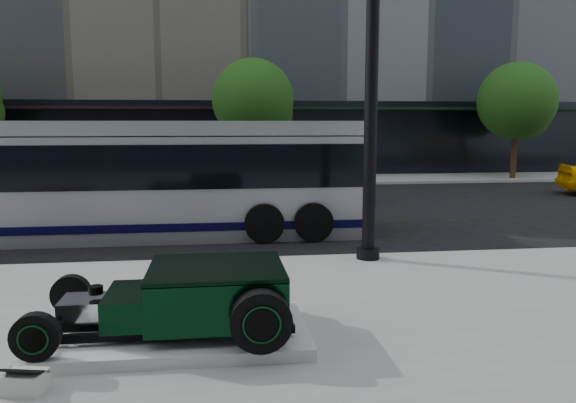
{
  "coord_description": "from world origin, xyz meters",
  "views": [
    {
      "loc": [
        -0.74,
        -13.37,
        2.9
      ],
      "look_at": [
        0.78,
        -1.51,
        1.2
      ],
      "focal_mm": 35.0,
      "sensor_mm": 36.0,
      "label": 1
    }
  ],
  "objects": [
    {
      "name": "ground",
      "position": [
        0.0,
        0.0,
        0.0
      ],
      "size": [
        120.0,
        120.0,
        0.0
      ],
      "primitive_type": "plane",
      "color": "black",
      "rests_on": "ground"
    },
    {
      "name": "sidewalk_far",
      "position": [
        0.0,
        14.0,
        0.06
      ],
      "size": [
        70.0,
        4.0,
        0.12
      ],
      "primitive_type": "cube",
      "color": "gray",
      "rests_on": "ground"
    },
    {
      "name": "street_trees",
      "position": [
        1.15,
        13.07,
        3.77
      ],
      "size": [
        29.8,
        3.8,
        5.7
      ],
      "color": "black",
      "rests_on": "sidewalk_far"
    },
    {
      "name": "display_plinth",
      "position": [
        -1.31,
        -6.34,
        0.2
      ],
      "size": [
        3.4,
        1.8,
        0.15
      ],
      "primitive_type": "cube",
      "color": "silver",
      "rests_on": "sidewalk_near"
    },
    {
      "name": "hot_rod",
      "position": [
        -0.98,
        -6.34,
        0.7
      ],
      "size": [
        3.22,
        2.0,
        0.81
      ],
      "color": "black",
      "rests_on": "display_plinth"
    },
    {
      "name": "info_plaque",
      "position": [
        -2.74,
        -7.59,
        0.24
      ],
      "size": [
        0.45,
        0.38,
        0.31
      ],
      "color": "silver",
      "rests_on": "sidewalk_near"
    },
    {
      "name": "lamppost",
      "position": [
        2.32,
        -2.43,
        4.1
      ],
      "size": [
        0.47,
        0.47,
        8.61
      ],
      "color": "black",
      "rests_on": "sidewalk_near"
    },
    {
      "name": "transit_bus",
      "position": [
        -3.0,
        1.18,
        1.49
      ],
      "size": [
        12.12,
        2.88,
        2.92
      ],
      "color": "#A6ABB0",
      "rests_on": "ground"
    },
    {
      "name": "white_sedan",
      "position": [
        2.17,
        6.36,
        0.75
      ],
      "size": [
        5.18,
        2.17,
        1.49
      ],
      "primitive_type": "imported",
      "rotation": [
        0.0,
        0.0,
        1.56
      ],
      "color": "silver",
      "rests_on": "ground"
    }
  ]
}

